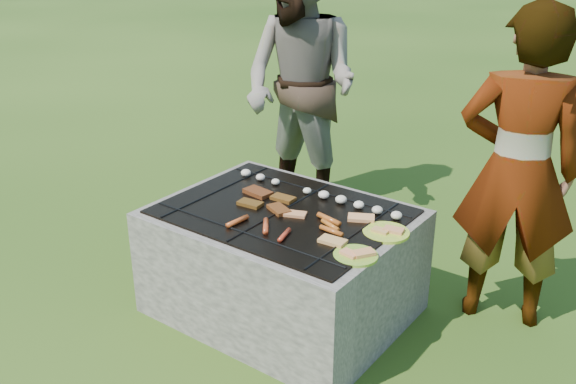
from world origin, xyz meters
name	(u,v)px	position (x,y,z in m)	size (l,w,h in m)	color
lawn	(283,309)	(0.00, 0.00, 0.00)	(60.00, 60.00, 0.00)	#214210
fire_pit	(283,265)	(0.00, 0.00, 0.28)	(1.30, 1.00, 0.62)	gray
mushrooms	(322,194)	(0.07, 0.26, 0.63)	(1.06, 0.06, 0.04)	white
pork_slabs	(266,200)	(-0.14, 0.04, 0.62)	(0.39, 0.24, 0.02)	#95421B
sausages	(296,225)	(0.18, -0.12, 0.63)	(0.53, 0.39, 0.03)	#D64E23
bread_on_grate	(335,225)	(0.33, 0.01, 0.62)	(0.45, 0.41, 0.02)	#D4B96C
plate_far	(386,232)	(0.56, 0.10, 0.61)	(0.30, 0.30, 0.03)	#FAFF3C
plate_near	(356,255)	(0.56, -0.19, 0.61)	(0.24, 0.24, 0.03)	gold
cook	(518,171)	(0.99, 0.68, 0.85)	(0.62, 0.41, 1.70)	gray
bystander	(301,87)	(-0.69, 1.14, 0.95)	(0.92, 0.72, 1.89)	gray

